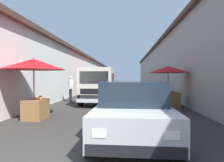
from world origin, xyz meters
TOP-DOWN VIEW (x-y plane):
  - ground at (13.50, 0.00)m, footprint 90.00×90.00m
  - building_left_whitewash at (15.75, 7.30)m, footprint 49.80×7.50m
  - building_right_concrete at (15.75, -7.30)m, footprint 49.80×7.50m
  - fruit_stall_far_left at (4.33, 2.84)m, footprint 2.33×2.33m
  - fruit_stall_mid_lane at (18.13, 1.55)m, footprint 2.68×2.68m
  - fruit_stall_near_left at (13.90, 1.76)m, footprint 2.81×2.81m
  - fruit_stall_near_right at (7.52, -2.83)m, footprint 2.14×2.14m
  - hatchback_car at (2.52, -0.79)m, footprint 3.93×1.96m
  - delivery_truck at (8.26, 0.96)m, footprint 4.98×2.10m
  - vendor_by_crates at (9.43, 2.99)m, footprint 0.58×0.41m
  - parked_scooter at (6.65, -1.58)m, footprint 1.69×0.41m
  - plastic_stool at (12.03, -2.57)m, footprint 0.30×0.30m

SIDE VIEW (x-z plane):
  - ground at x=13.50m, z-range 0.00..0.00m
  - plastic_stool at x=12.03m, z-range 0.11..0.54m
  - parked_scooter at x=6.65m, z-range -0.12..1.02m
  - hatchback_car at x=2.52m, z-range 0.01..1.46m
  - vendor_by_crates at x=9.43m, z-range 0.13..1.81m
  - delivery_truck at x=8.26m, z-range 0.00..2.08m
  - fruit_stall_mid_lane at x=18.13m, z-range 0.55..2.65m
  - fruit_stall_near_right at x=7.52m, z-range 0.53..2.77m
  - fruit_stall_near_left at x=13.90m, z-range 0.62..2.85m
  - fruit_stall_far_left at x=4.33m, z-range 0.60..2.94m
  - building_left_whitewash at x=15.75m, z-range 0.01..4.03m
  - building_right_concrete at x=15.75m, z-range 0.01..5.09m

